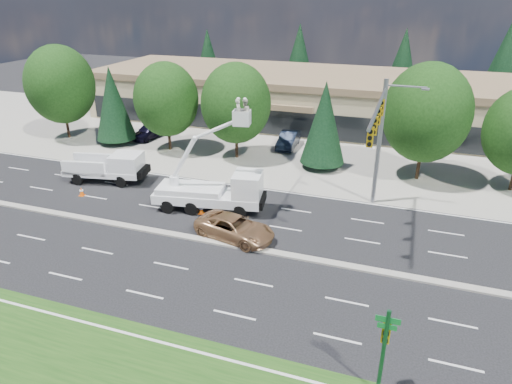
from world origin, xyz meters
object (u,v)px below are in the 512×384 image
at_px(utility_pickup, 110,170).
at_px(minivan, 235,228).
at_px(signal_mast, 379,131).
at_px(bucket_truck, 218,187).
at_px(street_sign_pole, 385,343).

relative_size(utility_pickup, minivan, 1.27).
relative_size(signal_mast, bucket_truck, 1.25).
distance_m(utility_pickup, bucket_truck, 10.61).
bearing_deg(minivan, signal_mast, -39.31).
relative_size(street_sign_pole, minivan, 0.77).
height_order(signal_mast, bucket_truck, signal_mast).
relative_size(signal_mast, minivan, 1.96).
bearing_deg(minivan, street_sign_pole, -121.46).
relative_size(street_sign_pole, utility_pickup, 0.61).
bearing_deg(minivan, utility_pickup, 80.29).
bearing_deg(bucket_truck, signal_mast, 4.81).
height_order(utility_pickup, minivan, utility_pickup).
height_order(street_sign_pole, utility_pickup, street_sign_pole).
xyz_separation_m(signal_mast, minivan, (-7.73, -6.06, -5.34)).
distance_m(signal_mast, bucket_truck, 11.47).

